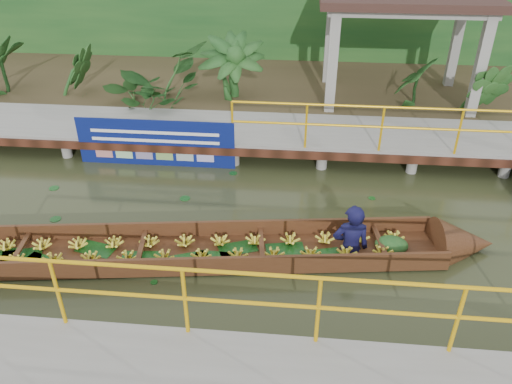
{
  "coord_description": "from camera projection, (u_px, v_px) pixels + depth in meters",
  "views": [
    {
      "loc": [
        0.49,
        -7.42,
        5.39
      ],
      "look_at": [
        -0.28,
        0.5,
        0.6
      ],
      "focal_mm": 35.0,
      "sensor_mm": 36.0,
      "label": 1
    }
  ],
  "objects": [
    {
      "name": "ground",
      "position": [
        269.0,
        235.0,
        9.15
      ],
      "size": [
        80.0,
        80.0,
        0.0
      ],
      "primitive_type": "plane",
      "color": "#282E17",
      "rests_on": "ground"
    },
    {
      "name": "land_strip",
      "position": [
        287.0,
        87.0,
        15.43
      ],
      "size": [
        30.0,
        8.0,
        0.45
      ],
      "primitive_type": "cube",
      "color": "#362D1B",
      "rests_on": "ground"
    },
    {
      "name": "far_dock",
      "position": [
        281.0,
        134.0,
        11.82
      ],
      "size": [
        16.0,
        2.06,
        1.66
      ],
      "color": "gray",
      "rests_on": "ground"
    },
    {
      "name": "pavilion",
      "position": [
        405.0,
        9.0,
        12.82
      ],
      "size": [
        4.4,
        3.0,
        3.0
      ],
      "color": "gray",
      "rests_on": "ground"
    },
    {
      "name": "foliage_backdrop",
      "position": [
        292.0,
        11.0,
        16.65
      ],
      "size": [
        30.0,
        0.8,
        4.0
      ],
      "primitive_type": "cube",
      "color": "#143F18",
      "rests_on": "ground"
    },
    {
      "name": "vendor_boat",
      "position": [
        223.0,
        245.0,
        8.49
      ],
      "size": [
        10.17,
        2.32,
        2.2
      ],
      "rotation": [
        0.0,
        0.0,
        0.13
      ],
      "color": "#3B2010",
      "rests_on": "ground"
    },
    {
      "name": "blue_banner",
      "position": [
        156.0,
        143.0,
        11.2
      ],
      "size": [
        3.59,
        0.04,
        1.12
      ],
      "color": "navy",
      "rests_on": "ground"
    },
    {
      "name": "tropical_plants",
      "position": [
        219.0,
        81.0,
        13.26
      ],
      "size": [
        14.01,
        1.01,
        1.26
      ],
      "color": "#143F18",
      "rests_on": "ground"
    }
  ]
}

